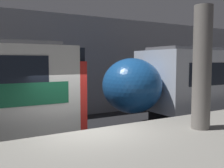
# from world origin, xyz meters

# --- Properties ---
(ground_plane) EXTENTS (120.00, 120.00, 0.00)m
(ground_plane) POSITION_xyz_m (0.00, 0.00, 0.00)
(ground_plane) COLOR black
(station_rear_barrier) EXTENTS (50.00, 0.15, 5.31)m
(station_rear_barrier) POSITION_xyz_m (0.00, 6.62, 2.66)
(station_rear_barrier) COLOR gray
(station_rear_barrier) RESTS_ON ground
(support_pillar_near) EXTENTS (0.49, 0.49, 3.28)m
(support_pillar_near) POSITION_xyz_m (2.66, -1.47, 2.73)
(support_pillar_near) COLOR slate
(support_pillar_near) RESTS_ON platform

